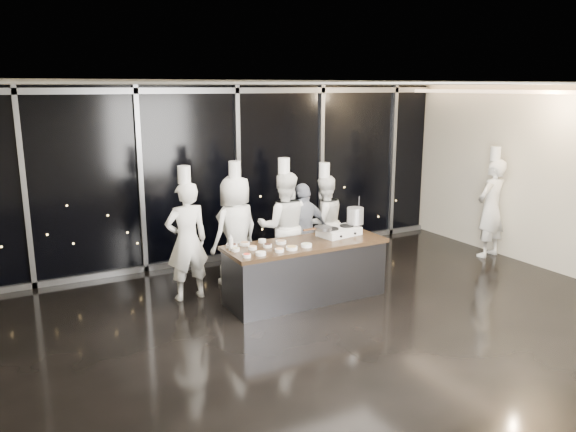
# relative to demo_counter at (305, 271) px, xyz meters

# --- Properties ---
(ground) EXTENTS (9.00, 9.00, 0.00)m
(ground) POSITION_rel_demo_counter_xyz_m (0.00, -0.90, -0.45)
(ground) COLOR black
(ground) RESTS_ON ground
(room_shell) EXTENTS (9.02, 7.02, 3.21)m
(room_shell) POSITION_rel_demo_counter_xyz_m (0.18, -0.90, 1.79)
(room_shell) COLOR beige
(room_shell) RESTS_ON ground
(window_wall) EXTENTS (8.90, 0.11, 3.20)m
(window_wall) POSITION_rel_demo_counter_xyz_m (0.00, 2.53, 1.14)
(window_wall) COLOR black
(window_wall) RESTS_ON ground
(demo_counter) EXTENTS (2.46, 0.86, 0.90)m
(demo_counter) POSITION_rel_demo_counter_xyz_m (0.00, 0.00, 0.00)
(demo_counter) COLOR #35353A
(demo_counter) RESTS_ON ground
(stove) EXTENTS (0.69, 0.49, 0.14)m
(stove) POSITION_rel_demo_counter_xyz_m (0.66, 0.10, 0.51)
(stove) COLOR silver
(stove) RESTS_ON demo_counter
(frying_pan) EXTENTS (0.50, 0.32, 0.05)m
(frying_pan) POSITION_rel_demo_counter_xyz_m (0.33, 0.06, 0.61)
(frying_pan) COLOR slate
(frying_pan) RESTS_ON stove
(stock_pot) EXTENTS (0.30, 0.30, 0.26)m
(stock_pot) POSITION_rel_demo_counter_xyz_m (0.99, 0.14, 0.72)
(stock_pot) COLOR silver
(stock_pot) RESTS_ON stove
(prep_bowls) EXTENTS (1.13, 0.71, 0.05)m
(prep_bowls) POSITION_rel_demo_counter_xyz_m (-0.67, -0.01, 0.47)
(prep_bowls) COLOR white
(prep_bowls) RESTS_ON demo_counter
(squeeze_bottle) EXTENTS (0.07, 0.07, 0.24)m
(squeeze_bottle) POSITION_rel_demo_counter_xyz_m (-1.14, 0.15, 0.56)
(squeeze_bottle) COLOR white
(squeeze_bottle) RESTS_ON demo_counter
(chef_far_left) EXTENTS (0.68, 0.47, 2.04)m
(chef_far_left) POSITION_rel_demo_counter_xyz_m (-1.55, 0.89, 0.47)
(chef_far_left) COLOR white
(chef_far_left) RESTS_ON ground
(chef_left) EXTENTS (1.02, 0.83, 2.03)m
(chef_left) POSITION_rel_demo_counter_xyz_m (-0.64, 1.14, 0.46)
(chef_left) COLOR white
(chef_left) RESTS_ON ground
(chef_center) EXTENTS (1.08, 0.97, 2.05)m
(chef_center) POSITION_rel_demo_counter_xyz_m (0.15, 0.97, 0.46)
(chef_center) COLOR white
(chef_center) RESTS_ON ground
(guest) EXTENTS (0.99, 0.51, 1.61)m
(guest) POSITION_rel_demo_counter_xyz_m (0.50, 0.92, 0.35)
(guest) COLOR #15213B
(guest) RESTS_ON ground
(chef_right) EXTENTS (0.83, 0.66, 1.88)m
(chef_right) POSITION_rel_demo_counter_xyz_m (1.07, 1.22, 0.38)
(chef_right) COLOR white
(chef_right) RESTS_ON ground
(chef_side) EXTENTS (0.76, 0.58, 2.10)m
(chef_side) POSITION_rel_demo_counter_xyz_m (4.20, 0.29, 0.50)
(chef_side) COLOR white
(chef_side) RESTS_ON ground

